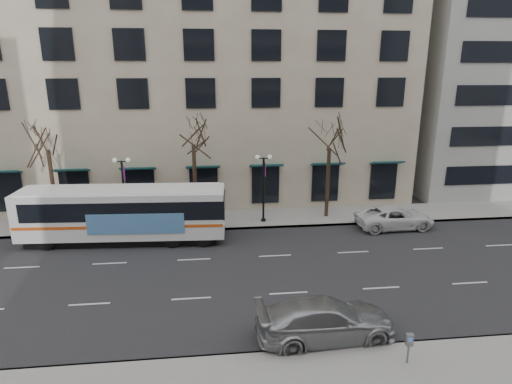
{
  "coord_description": "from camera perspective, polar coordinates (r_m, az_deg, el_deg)",
  "views": [
    {
      "loc": [
        1.19,
        -21.8,
        11.28
      ],
      "look_at": [
        3.87,
        2.89,
        4.0
      ],
      "focal_mm": 30.0,
      "sensor_mm": 36.0,
      "label": 1
    }
  ],
  "objects": [
    {
      "name": "white_pickup",
      "position": [
        32.67,
        17.99,
        -3.25
      ],
      "size": [
        5.7,
        2.8,
        1.56
      ],
      "primitive_type": "imported",
      "rotation": [
        0.0,
        0.0,
        1.61
      ],
      "color": "white",
      "rests_on": "ground"
    },
    {
      "name": "lamp_post_right",
      "position": [
        31.37,
        1.02,
        0.92
      ],
      "size": [
        1.22,
        0.45,
        5.21
      ],
      "color": "black",
      "rests_on": "ground"
    },
    {
      "name": "tree_far_mid",
      "position": [
        30.94,
        -8.42,
        8.03
      ],
      "size": [
        3.6,
        3.6,
        8.55
      ],
      "color": "black",
      "rests_on": "ground"
    },
    {
      "name": "silver_car",
      "position": [
        19.33,
        9.27,
        -16.46
      ],
      "size": [
        6.15,
        2.79,
        1.75
      ],
      "primitive_type": "imported",
      "rotation": [
        0.0,
        0.0,
        1.63
      ],
      "color": "#A2A5AA",
      "rests_on": "ground"
    },
    {
      "name": "city_bus",
      "position": [
        29.68,
        -17.11,
        -2.65
      ],
      "size": [
        13.6,
        3.7,
        3.65
      ],
      "rotation": [
        0.0,
        0.0,
        -0.06
      ],
      "color": "white",
      "rests_on": "ground"
    },
    {
      "name": "tree_far_left",
      "position": [
        32.9,
        -26.19,
        6.67
      ],
      "size": [
        3.6,
        3.6,
        8.34
      ],
      "color": "black",
      "rests_on": "ground"
    },
    {
      "name": "building_hotel",
      "position": [
        42.93,
        -10.94,
        17.01
      ],
      "size": [
        40.0,
        20.0,
        24.0
      ],
      "primitive_type": "cube",
      "color": "tan",
      "rests_on": "ground"
    },
    {
      "name": "ground",
      "position": [
        24.58,
        -8.43,
        -11.18
      ],
      "size": [
        160.0,
        160.0,
        0.0
      ],
      "primitive_type": "plane",
      "color": "black",
      "rests_on": "ground"
    },
    {
      "name": "sidewalk_far",
      "position": [
        33.0,
        0.81,
        -3.52
      ],
      "size": [
        80.0,
        4.0,
        0.15
      ],
      "primitive_type": "cube",
      "color": "gray",
      "rests_on": "ground"
    },
    {
      "name": "pay_station",
      "position": [
        18.44,
        19.75,
        -18.32
      ],
      "size": [
        0.29,
        0.21,
        1.29
      ],
      "rotation": [
        0.0,
        0.0,
        -0.1
      ],
      "color": "gray",
      "rests_on": "sidewalk_near"
    },
    {
      "name": "lamp_post_left",
      "position": [
        31.75,
        -17.19,
        0.36
      ],
      "size": [
        1.22,
        0.45,
        5.21
      ],
      "color": "black",
      "rests_on": "ground"
    },
    {
      "name": "tree_far_right",
      "position": [
        32.22,
        9.84,
        7.42
      ],
      "size": [
        3.6,
        3.6,
        8.06
      ],
      "color": "black",
      "rests_on": "ground"
    }
  ]
}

